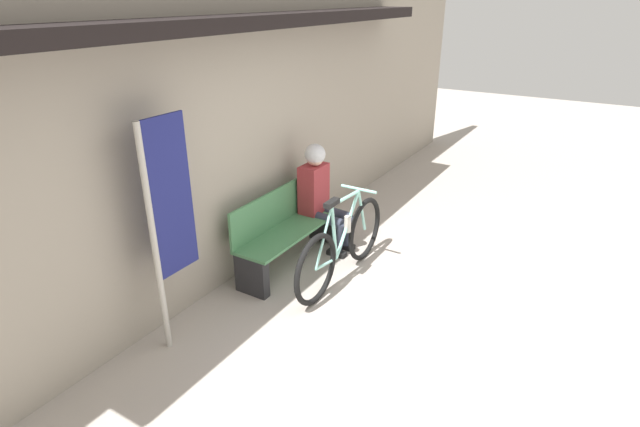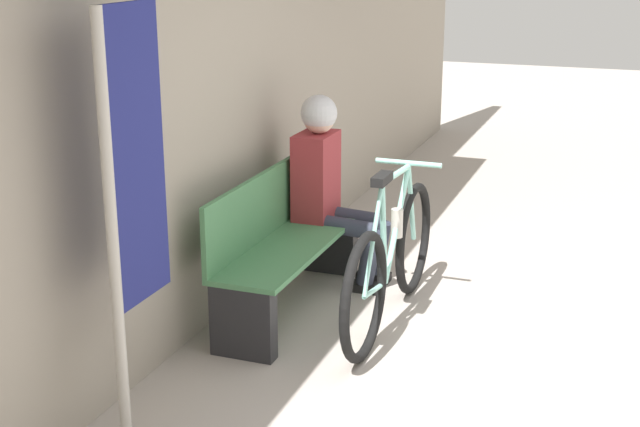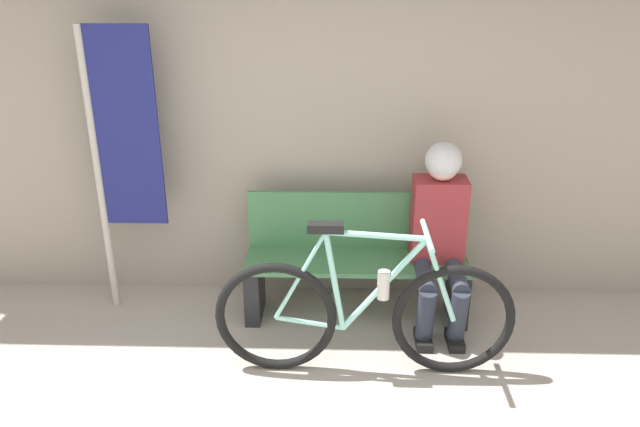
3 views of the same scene
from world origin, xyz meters
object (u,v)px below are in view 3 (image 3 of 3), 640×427
object	(u,v)px
park_bench_near	(356,262)
bicycle	(364,315)
banner_pole	(118,145)
person_seated	(440,225)

from	to	relation	value
park_bench_near	bicycle	world-z (taller)	bicycle
banner_pole	bicycle	bearing A→B (deg)	-24.35
person_seated	banner_pole	distance (m)	2.11
park_bench_near	bicycle	distance (m)	0.66
park_bench_near	banner_pole	xyz separation A→B (m)	(-1.53, 0.05, 0.79)
banner_pole	person_seated	bearing A→B (deg)	-3.98
bicycle	person_seated	distance (m)	0.81
park_bench_near	banner_pole	world-z (taller)	banner_pole
person_seated	banner_pole	xyz separation A→B (m)	(-2.06, 0.14, 0.47)
bicycle	person_seated	world-z (taller)	person_seated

